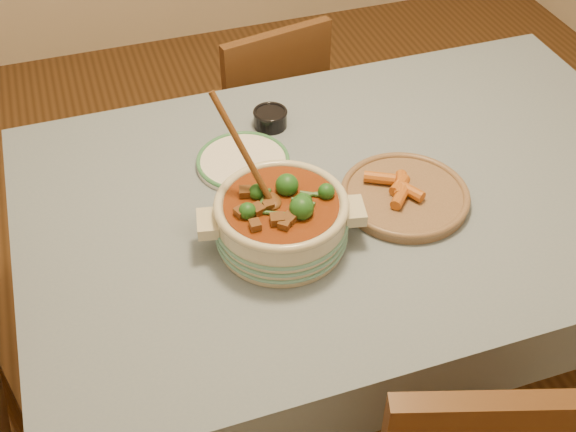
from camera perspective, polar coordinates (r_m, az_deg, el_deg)
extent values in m
plane|color=#442913|center=(2.38, 4.42, -11.74)|extent=(4.50, 4.50, 0.00)
cube|color=brown|center=(1.83, 5.61, 1.47)|extent=(1.60, 1.00, 0.05)
cube|color=gray|center=(1.82, 5.67, 2.13)|extent=(1.68, 1.08, 0.01)
cylinder|color=brown|center=(2.30, -16.39, -2.67)|extent=(0.07, 0.07, 0.70)
cylinder|color=brown|center=(2.66, 16.09, 4.51)|extent=(0.07, 0.07, 0.70)
cylinder|color=beige|center=(1.63, -0.52, -0.54)|extent=(0.34, 0.34, 0.11)
torus|color=beige|center=(1.59, -0.53, 0.96)|extent=(0.30, 0.30, 0.02)
cube|color=beige|center=(1.64, 5.21, 0.40)|extent=(0.06, 0.09, 0.03)
cube|color=beige|center=(1.61, -6.36, -0.61)|extent=(0.06, 0.09, 0.03)
cylinder|color=maroon|center=(1.59, -0.53, 0.76)|extent=(0.26, 0.26, 0.02)
cylinder|color=white|center=(1.87, -3.57, 4.27)|extent=(0.30, 0.30, 0.02)
torus|color=#3C8554|center=(1.87, -3.58, 4.45)|extent=(0.24, 0.24, 0.01)
cylinder|color=black|center=(2.00, -1.40, 7.67)|extent=(0.11, 0.11, 0.05)
torus|color=black|center=(1.99, -1.42, 8.21)|extent=(0.10, 0.10, 0.01)
cylinder|color=black|center=(1.99, -1.41, 7.99)|extent=(0.08, 0.08, 0.01)
cylinder|color=#8E6C4F|center=(1.79, 9.19, 1.51)|extent=(0.35, 0.35, 0.02)
torus|color=#8E6C4F|center=(1.78, 9.23, 1.77)|extent=(0.32, 0.32, 0.02)
cube|color=brown|center=(2.67, -2.63, 8.10)|extent=(0.45, 0.45, 0.04)
cube|color=brown|center=(2.42, -0.84, 10.06)|extent=(0.38, 0.11, 0.41)
cylinder|color=brown|center=(2.97, -1.16, 7.33)|extent=(0.04, 0.04, 0.41)
cylinder|color=brown|center=(2.86, -6.98, 5.37)|extent=(0.04, 0.04, 0.41)
cylinder|color=brown|center=(2.74, 2.17, 3.84)|extent=(0.04, 0.04, 0.41)
cylinder|color=brown|center=(2.62, -4.00, 1.58)|extent=(0.04, 0.04, 0.41)
cylinder|color=brown|center=(2.20, -21.57, -12.68)|extent=(0.04, 0.04, 0.44)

